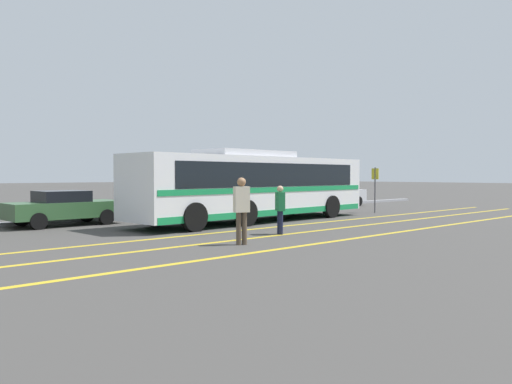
# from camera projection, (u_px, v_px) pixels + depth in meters

# --- Properties ---
(ground_plane) EXTENTS (220.00, 220.00, 0.00)m
(ground_plane) POSITION_uv_depth(u_px,v_px,m) (258.00, 220.00, 21.45)
(ground_plane) COLOR #423F3D
(lane_strip_0) EXTENTS (31.69, 0.20, 0.01)m
(lane_strip_0) POSITION_uv_depth(u_px,v_px,m) (295.00, 225.00, 19.16)
(lane_strip_0) COLOR gold
(lane_strip_0) RESTS_ON ground_plane
(lane_strip_1) EXTENTS (31.69, 0.20, 0.01)m
(lane_strip_1) POSITION_uv_depth(u_px,v_px,m) (333.00, 229.00, 17.79)
(lane_strip_1) COLOR gold
(lane_strip_1) RESTS_ON ground_plane
(lane_strip_2) EXTENTS (31.69, 0.20, 0.01)m
(lane_strip_2) POSITION_uv_depth(u_px,v_px,m) (384.00, 234.00, 16.22)
(lane_strip_2) COLOR gold
(lane_strip_2) RESTS_ON ground_plane
(curb_strip) EXTENTS (39.69, 0.36, 0.15)m
(curb_strip) POSITION_uv_depth(u_px,v_px,m) (189.00, 213.00, 24.34)
(curb_strip) COLOR #99999E
(curb_strip) RESTS_ON ground_plane
(transit_bus) EXTENTS (12.10, 3.13, 2.92)m
(transit_bus) POSITION_uv_depth(u_px,v_px,m) (256.00, 185.00, 20.72)
(transit_bus) COLOR white
(transit_bus) RESTS_ON ground_plane
(parked_car_1) EXTENTS (4.20, 1.97, 1.33)m
(parked_car_1) POSITION_uv_depth(u_px,v_px,m) (64.00, 207.00, 19.03)
(parked_car_1) COLOR #335B33
(parked_car_1) RESTS_ON ground_plane
(parked_car_2) EXTENTS (4.56, 2.20, 1.40)m
(parked_car_2) POSITION_uv_depth(u_px,v_px,m) (179.00, 202.00, 22.53)
(parked_car_2) COLOR #9E9EA3
(parked_car_2) RESTS_ON ground_plane
(parked_car_3) EXTENTS (4.94, 2.10, 1.41)m
(parked_car_3) POSITION_uv_depth(u_px,v_px,m) (267.00, 198.00, 26.17)
(parked_car_3) COLOR #335B33
(parked_car_3) RESTS_ON ground_plane
(parked_car_4) EXTENTS (4.24, 1.92, 1.50)m
(parked_car_4) POSITION_uv_depth(u_px,v_px,m) (335.00, 194.00, 30.63)
(parked_car_4) COLOR silver
(parked_car_4) RESTS_ON ground_plane
(pedestrian_0) EXTENTS (0.39, 0.47, 1.58)m
(pedestrian_0) POSITION_uv_depth(u_px,v_px,m) (280.00, 207.00, 16.16)
(pedestrian_0) COLOR #191E38
(pedestrian_0) RESTS_ON ground_plane
(pedestrian_1) EXTENTS (0.47, 0.35, 1.86)m
(pedestrian_1) POSITION_uv_depth(u_px,v_px,m) (242.00, 206.00, 13.73)
(pedestrian_1) COLOR brown
(pedestrian_1) RESTS_ON ground_plane
(bus_stop_sign) EXTENTS (0.07, 0.40, 2.32)m
(bus_stop_sign) POSITION_uv_depth(u_px,v_px,m) (375.00, 184.00, 25.44)
(bus_stop_sign) COLOR #59595E
(bus_stop_sign) RESTS_ON ground_plane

